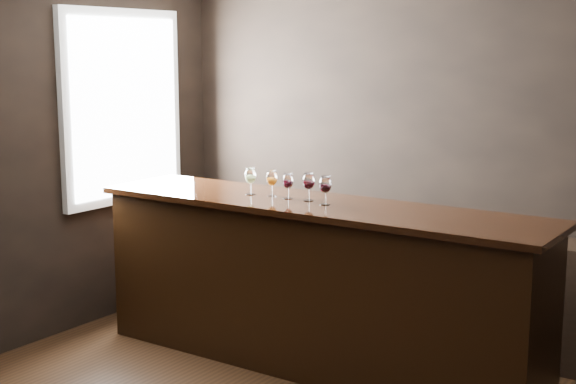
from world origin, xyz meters
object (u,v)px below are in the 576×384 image
Objects in this scene: glass_amber at (272,179)px; glass_red_a at (288,182)px; bar_counter at (315,288)px; glass_red_b at (309,182)px; glass_white at (250,176)px; glass_red_c at (325,185)px; back_bar_shelf at (503,295)px.

glass_red_a is (0.15, -0.02, -0.00)m from glass_amber.
glass_red_b reaches higher than bar_counter.
glass_red_b reaches higher than glass_white.
bar_counter is at bearing -20.40° from glass_red_b.
bar_counter is at bearing 0.74° from glass_white.
glass_red_c is (0.66, -0.03, 0.00)m from glass_white.
glass_white is 0.17m from glass_amber.
glass_red_a is 0.91× the size of glass_red_c.
glass_red_a is 0.34m from glass_red_c.
glass_amber is 0.32m from glass_red_b.
glass_red_b is (0.48, 0.03, 0.00)m from glass_white.
glass_amber is at bearing 175.54° from bar_counter.
glass_amber reaches higher than back_bar_shelf.
bar_counter is 0.93m from glass_white.
glass_red_b is 0.18m from glass_red_c.
glass_red_a is at bearing -6.76° from glass_amber.
glass_red_b reaches higher than glass_amber.
glass_red_c is at bearing -132.88° from back_bar_shelf.
bar_counter is 16.23× the size of glass_red_b.
glass_white is at bearing -148.45° from back_bar_shelf.
glass_red_a is (-1.26, -0.95, 0.85)m from back_bar_shelf.
back_bar_shelf is 1.80m from glass_red_a.
glass_red_a is at bearing -142.85° from back_bar_shelf.
bar_counter is 0.77m from glass_red_a.
glass_red_a is at bearing 2.79° from glass_white.
bar_counter is 16.34× the size of glass_white.
glass_white is (-1.58, -0.97, 0.86)m from back_bar_shelf.
back_bar_shelf is 12.45× the size of glass_red_b.
glass_amber is at bearing -179.81° from glass_red_b.
back_bar_shelf is (1.02, 0.96, -0.12)m from bar_counter.
glass_red_c reaches higher than glass_white.
back_bar_shelf is 12.34× the size of glass_red_c.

